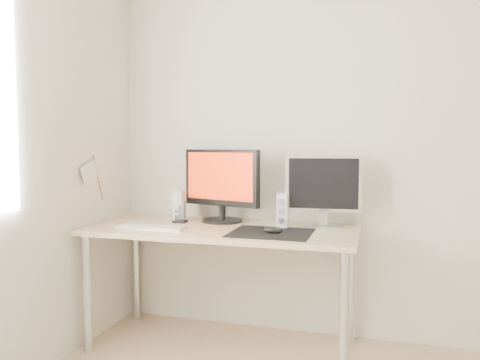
{
  "coord_description": "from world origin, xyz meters",
  "views": [
    {
      "loc": [
        -0.05,
        -1.25,
        1.21
      ],
      "look_at": [
        -0.85,
        1.49,
        1.01
      ],
      "focal_mm": 35.0,
      "sensor_mm": 36.0,
      "label": 1
    }
  ],
  "objects_px": {
    "desk": "(222,240)",
    "second_monitor": "(323,187)",
    "speaker_left": "(179,206)",
    "mouse": "(273,230)",
    "speaker_right": "(283,211)",
    "keyboard": "(151,227)",
    "phone_dock": "(180,216)",
    "main_monitor": "(221,183)"
  },
  "relations": [
    {
      "from": "desk",
      "to": "second_monitor",
      "type": "relative_size",
      "value": 3.54
    },
    {
      "from": "speaker_left",
      "to": "mouse",
      "type": "bearing_deg",
      "value": -20.67
    },
    {
      "from": "speaker_right",
      "to": "keyboard",
      "type": "distance_m",
      "value": 0.79
    },
    {
      "from": "speaker_right",
      "to": "keyboard",
      "type": "relative_size",
      "value": 0.48
    },
    {
      "from": "second_monitor",
      "to": "speaker_left",
      "type": "bearing_deg",
      "value": -176.98
    },
    {
      "from": "speaker_left",
      "to": "keyboard",
      "type": "xyz_separation_m",
      "value": [
        -0.05,
        -0.29,
        -0.09
      ]
    },
    {
      "from": "phone_dock",
      "to": "second_monitor",
      "type": "bearing_deg",
      "value": 5.27
    },
    {
      "from": "desk",
      "to": "speaker_left",
      "type": "height_order",
      "value": "speaker_left"
    },
    {
      "from": "speaker_left",
      "to": "phone_dock",
      "type": "xyz_separation_m",
      "value": [
        0.02,
        -0.03,
        -0.06
      ]
    },
    {
      "from": "mouse",
      "to": "second_monitor",
      "type": "bearing_deg",
      "value": 51.86
    },
    {
      "from": "speaker_left",
      "to": "phone_dock",
      "type": "bearing_deg",
      "value": -58.24
    },
    {
      "from": "desk",
      "to": "second_monitor",
      "type": "xyz_separation_m",
      "value": [
        0.58,
        0.18,
        0.32
      ]
    },
    {
      "from": "speaker_right",
      "to": "phone_dock",
      "type": "height_order",
      "value": "speaker_right"
    },
    {
      "from": "main_monitor",
      "to": "speaker_left",
      "type": "height_order",
      "value": "main_monitor"
    },
    {
      "from": "second_monitor",
      "to": "phone_dock",
      "type": "relative_size",
      "value": 3.24
    },
    {
      "from": "main_monitor",
      "to": "second_monitor",
      "type": "height_order",
      "value": "main_monitor"
    },
    {
      "from": "keyboard",
      "to": "phone_dock",
      "type": "xyz_separation_m",
      "value": [
        0.08,
        0.25,
        0.03
      ]
    },
    {
      "from": "keyboard",
      "to": "second_monitor",
      "type": "bearing_deg",
      "value": 19.14
    },
    {
      "from": "speaker_left",
      "to": "speaker_right",
      "type": "height_order",
      "value": "same"
    },
    {
      "from": "main_monitor",
      "to": "speaker_right",
      "type": "height_order",
      "value": "main_monitor"
    },
    {
      "from": "desk",
      "to": "mouse",
      "type": "bearing_deg",
      "value": -19.62
    },
    {
      "from": "mouse",
      "to": "second_monitor",
      "type": "distance_m",
      "value": 0.44
    },
    {
      "from": "speaker_right",
      "to": "keyboard",
      "type": "xyz_separation_m",
      "value": [
        -0.74,
        -0.27,
        -0.09
      ]
    },
    {
      "from": "main_monitor",
      "to": "speaker_right",
      "type": "distance_m",
      "value": 0.45
    },
    {
      "from": "second_monitor",
      "to": "phone_dock",
      "type": "height_order",
      "value": "second_monitor"
    },
    {
      "from": "mouse",
      "to": "phone_dock",
      "type": "distance_m",
      "value": 0.69
    },
    {
      "from": "second_monitor",
      "to": "phone_dock",
      "type": "bearing_deg",
      "value": -174.73
    },
    {
      "from": "desk",
      "to": "speaker_right",
      "type": "bearing_deg",
      "value": 17.93
    },
    {
      "from": "mouse",
      "to": "speaker_right",
      "type": "bearing_deg",
      "value": 88.14
    },
    {
      "from": "second_monitor",
      "to": "keyboard",
      "type": "xyz_separation_m",
      "value": [
        -0.97,
        -0.34,
        -0.23
      ]
    },
    {
      "from": "mouse",
      "to": "speaker_right",
      "type": "height_order",
      "value": "speaker_right"
    },
    {
      "from": "main_monitor",
      "to": "second_monitor",
      "type": "distance_m",
      "value": 0.65
    },
    {
      "from": "second_monitor",
      "to": "phone_dock",
      "type": "xyz_separation_m",
      "value": [
        -0.89,
        -0.08,
        -0.2
      ]
    },
    {
      "from": "desk",
      "to": "second_monitor",
      "type": "distance_m",
      "value": 0.69
    },
    {
      "from": "desk",
      "to": "keyboard",
      "type": "distance_m",
      "value": 0.43
    },
    {
      "from": "speaker_right",
      "to": "mouse",
      "type": "bearing_deg",
      "value": -91.86
    },
    {
      "from": "desk",
      "to": "main_monitor",
      "type": "xyz_separation_m",
      "value": [
        -0.07,
        0.2,
        0.33
      ]
    },
    {
      "from": "main_monitor",
      "to": "speaker_left",
      "type": "bearing_deg",
      "value": -166.24
    },
    {
      "from": "main_monitor",
      "to": "keyboard",
      "type": "distance_m",
      "value": 0.54
    },
    {
      "from": "main_monitor",
      "to": "desk",
      "type": "bearing_deg",
      "value": -70.82
    },
    {
      "from": "desk",
      "to": "speaker_right",
      "type": "distance_m",
      "value": 0.41
    },
    {
      "from": "main_monitor",
      "to": "keyboard",
      "type": "xyz_separation_m",
      "value": [
        -0.32,
        -0.35,
        -0.25
      ]
    }
  ]
}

